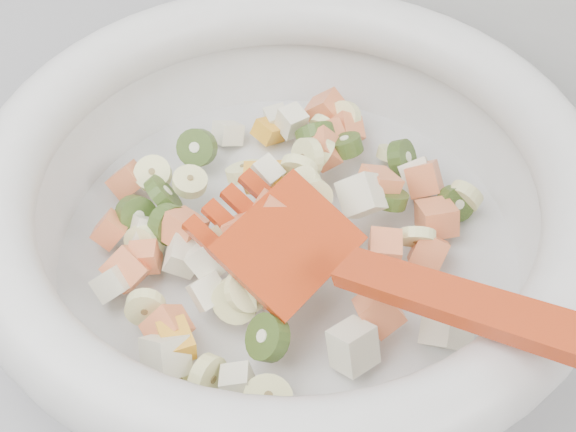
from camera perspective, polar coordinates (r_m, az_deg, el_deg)
The scene contains 1 object.
mixing_bowl at distance 0.48m, azimuth 0.03°, elevation 0.74°, with size 0.47×0.37×0.16m.
Camera 1 is at (0.07, 1.21, 1.31)m, focal length 50.00 mm.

